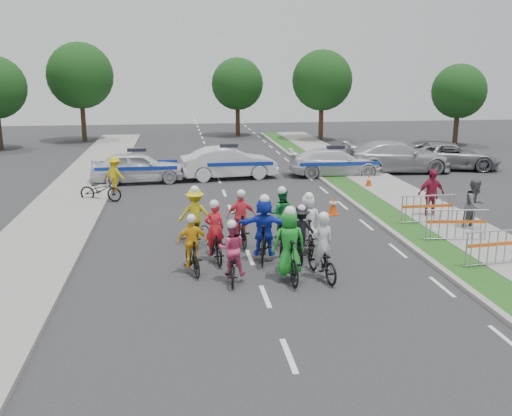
{
  "coord_description": "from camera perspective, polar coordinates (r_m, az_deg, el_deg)",
  "views": [
    {
      "loc": [
        -2.04,
        -12.94,
        5.48
      ],
      "look_at": [
        0.42,
        4.65,
        1.1
      ],
      "focal_mm": 40.0,
      "sensor_mm": 36.0,
      "label": 1
    }
  ],
  "objects": [
    {
      "name": "barrier_1",
      "position": [
        19.26,
        19.36,
        -1.75
      ],
      "size": [
        2.05,
        0.74,
        1.12
      ],
      "primitive_type": null,
      "rotation": [
        0.0,
        0.0,
        -0.12
      ],
      "color": "#A5A8AD",
      "rests_on": "ground"
    },
    {
      "name": "tree_1",
      "position": [
        44.35,
        6.62,
        12.56
      ],
      "size": [
        4.55,
        4.55,
        6.82
      ],
      "color": "#382619",
      "rests_on": "ground"
    },
    {
      "name": "civilian_sedan",
      "position": [
        31.63,
        13.93,
        4.99
      ],
      "size": [
        5.79,
        2.64,
        1.64
      ],
      "primitive_type": "imported",
      "rotation": [
        0.0,
        0.0,
        1.51
      ],
      "color": "#ACACB1",
      "rests_on": "ground"
    },
    {
      "name": "rider_2",
      "position": [
        15.0,
        -2.44,
        -5.0
      ],
      "size": [
        0.75,
        1.7,
        1.69
      ],
      "rotation": [
        0.0,
        0.0,
        3.06
      ],
      "color": "black",
      "rests_on": "ground"
    },
    {
      "name": "sidewalk_left",
      "position": [
        19.27,
        -21.03,
        -3.42
      ],
      "size": [
        3.0,
        60.0,
        0.13
      ],
      "primitive_type": "cube",
      "color": "gray",
      "rests_on": "ground"
    },
    {
      "name": "rider_5",
      "position": [
        16.52,
        0.8,
        -2.49
      ],
      "size": [
        1.65,
        1.96,
        1.99
      ],
      "rotation": [
        0.0,
        0.0,
        2.93
      ],
      "color": "black",
      "rests_on": "ground"
    },
    {
      "name": "spectator_2",
      "position": [
        22.02,
        17.11,
        1.32
      ],
      "size": [
        1.15,
        0.62,
        1.87
      ],
      "primitive_type": "imported",
      "rotation": [
        0.0,
        0.0,
        0.16
      ],
      "color": "maroon",
      "rests_on": "ground"
    },
    {
      "name": "rider_4",
      "position": [
        16.74,
        4.47,
        -2.95
      ],
      "size": [
        0.99,
        1.69,
        1.66
      ],
      "rotation": [
        0.0,
        0.0,
        3.0
      ],
      "color": "black",
      "rests_on": "ground"
    },
    {
      "name": "police_car_2",
      "position": [
        29.96,
        7.92,
        4.55
      ],
      "size": [
        4.95,
        2.26,
        1.41
      ],
      "primitive_type": "imported",
      "rotation": [
        0.0,
        0.0,
        1.51
      ],
      "color": "silver",
      "rests_on": "ground"
    },
    {
      "name": "ground",
      "position": [
        14.2,
        0.93,
        -8.85
      ],
      "size": [
        90.0,
        90.0,
        0.0
      ],
      "primitive_type": "plane",
      "color": "#28282B",
      "rests_on": "ground"
    },
    {
      "name": "rider_10",
      "position": [
        18.21,
        -6.08,
        -1.32
      ],
      "size": [
        1.08,
        1.89,
        1.91
      ],
      "rotation": [
        0.0,
        0.0,
        3.1
      ],
      "color": "black",
      "rests_on": "ground"
    },
    {
      "name": "parked_bike",
      "position": [
        24.84,
        -15.27,
        1.76
      ],
      "size": [
        1.94,
        1.17,
        0.96
      ],
      "primitive_type": "imported",
      "rotation": [
        0.0,
        0.0,
        1.26
      ],
      "color": "black",
      "rests_on": "ground"
    },
    {
      "name": "spectator_1",
      "position": [
        20.83,
        21.05,
        0.26
      ],
      "size": [
        1.1,
        1.01,
        1.83
      ],
      "primitive_type": "imported",
      "rotation": [
        0.0,
        0.0,
        0.44
      ],
      "color": "#505054",
      "rests_on": "ground"
    },
    {
      "name": "rider_7",
      "position": [
        17.45,
        5.18,
        -2.01
      ],
      "size": [
        0.79,
        1.78,
        1.87
      ],
      "rotation": [
        0.0,
        0.0,
        3.13
      ],
      "color": "black",
      "rests_on": "ground"
    },
    {
      "name": "rider_3",
      "position": [
        15.66,
        -6.4,
        -4.19
      ],
      "size": [
        0.9,
        1.66,
        1.68
      ],
      "rotation": [
        0.0,
        0.0,
        3.34
      ],
      "color": "black",
      "rests_on": "ground"
    },
    {
      "name": "rider_8",
      "position": [
        18.14,
        2.53,
        -1.44
      ],
      "size": [
        0.94,
        1.93,
        1.88
      ],
      "rotation": [
        0.0,
        0.0,
        2.97
      ],
      "color": "black",
      "rests_on": "ground"
    },
    {
      "name": "tree_3",
      "position": [
        45.48,
        -17.17,
        12.52
      ],
      "size": [
        4.9,
        4.9,
        7.35
      ],
      "color": "#382619",
      "rests_on": "ground"
    },
    {
      "name": "rider_6",
      "position": [
        16.62,
        -4.16,
        -3.23
      ],
      "size": [
        0.85,
        1.86,
        1.84
      ],
      "rotation": [
        0.0,
        0.0,
        3.27
      ],
      "color": "black",
      "rests_on": "ground"
    },
    {
      "name": "rider_1",
      "position": [
        15.02,
        3.31,
        -4.38
      ],
      "size": [
        0.89,
        1.97,
        2.04
      ],
      "rotation": [
        0.0,
        0.0,
        3.2
      ],
      "color": "black",
      "rests_on": "ground"
    },
    {
      "name": "marshal_hiviz",
      "position": [
        26.8,
        -13.93,
        3.35
      ],
      "size": [
        1.15,
        1.06,
        1.56
      ],
      "primitive_type": "imported",
      "rotation": [
        0.0,
        0.0,
        2.51
      ],
      "color": "#D8BD0B",
      "rests_on": "ground"
    },
    {
      "name": "police_car_1",
      "position": [
        28.96,
        -2.72,
        4.53
      ],
      "size": [
        4.98,
        2.24,
        1.59
      ],
      "primitive_type": "imported",
      "rotation": [
        0.0,
        0.0,
        1.69
      ],
      "color": "silver",
      "rests_on": "ground"
    },
    {
      "name": "tree_2",
      "position": [
        43.82,
        19.64,
        10.93
      ],
      "size": [
        3.85,
        3.85,
        5.77
      ],
      "color": "#382619",
      "rests_on": "ground"
    },
    {
      "name": "curb_right",
      "position": [
        20.06,
        13.23,
        -2.2
      ],
      "size": [
        0.2,
        60.0,
        0.12
      ],
      "primitive_type": "cube",
      "color": "gray",
      "rests_on": "ground"
    },
    {
      "name": "grass_strip",
      "position": [
        20.32,
        15.08,
        -2.12
      ],
      "size": [
        1.2,
        60.0,
        0.11
      ],
      "primitive_type": "cube",
      "color": "#1E4F19",
      "rests_on": "ground"
    },
    {
      "name": "cone_1",
      "position": [
        27.03,
        11.22,
        2.63
      ],
      "size": [
        0.4,
        0.4,
        0.7
      ],
      "color": "#F24C0C",
      "rests_on": "ground"
    },
    {
      "name": "police_car_0",
      "position": [
        28.48,
        -11.75,
        4.04
      ],
      "size": [
        4.65,
        2.22,
        1.54
      ],
      "primitive_type": "imported",
      "rotation": [
        0.0,
        0.0,
        1.66
      ],
      "color": "silver",
      "rests_on": "ground"
    },
    {
      "name": "barrier_2",
      "position": [
        21.1,
        16.77,
        -0.23
      ],
      "size": [
        2.0,
        0.51,
        1.12
      ],
      "primitive_type": null,
      "rotation": [
        0.0,
        0.0,
        0.01
      ],
      "color": "#A5A8AD",
      "rests_on": "ground"
    },
    {
      "name": "barrier_0",
      "position": [
        17.27,
        22.92,
        -3.84
      ],
      "size": [
        2.04,
        0.68,
        1.12
      ],
      "primitive_type": null,
      "rotation": [
        0.0,
        0.0,
        0.09
      ],
      "color": "#A5A8AD",
      "rests_on": "ground"
    },
    {
      "name": "cone_0",
      "position": [
        22.01,
        7.71,
        0.23
      ],
      "size": [
        0.4,
        0.4,
        0.7
      ],
      "color": "#F24C0C",
      "rests_on": "ground"
    },
    {
      "name": "rider_0",
      "position": [
        15.31,
        6.58,
        -4.79
      ],
      "size": [
        0.92,
        1.89,
        1.85
      ],
      "rotation": [
        0.0,
        0.0,
        3.31
      ],
      "color": "black",
      "rests_on": "ground"
    },
    {
      "name": "rider_9",
      "position": [
        17.95,
        -1.51,
        -1.58
      ],
      "size": [
        0.94,
        1.77,
        1.83
      ],
      "rotation": [
        0.0,
        0.0,
        3.22
      ],
      "color": "black",
      "rests_on": "ground"
    },
    {
      "name": "civilian_suv",
      "position": [
        33.49,
        18.88,
        4.96
      ],
      "size": [
        5.69,
        3.64,
        1.46
      ],
      "primitive_type": "imported",
      "rotation": [
        0.0,
        0.0,
        1.32
      ],
      "color": "gray",
      "rests_on": "ground"
    },
    {
      "name": "tree_4",
      "position": [
        47.23,
        -1.87,
        12.29
      ],
      "size": [
        4.2,
        4.2,
        6.3
      ],
      "color": "#382619",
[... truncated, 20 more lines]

